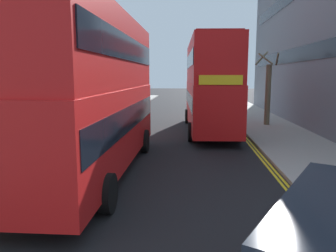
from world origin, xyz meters
The scene contains 10 objects.
sidewalk_right centered at (6.50, 16.00, 0.07)m, with size 4.00×80.00×0.14m, color #9E9991.
sidewalk_left centered at (-6.50, 16.00, 0.07)m, with size 4.00×80.00×0.14m, color #9E9991.
kerb_line_outer centered at (4.40, 14.00, 0.00)m, with size 0.10×56.00×0.01m, color yellow.
kerb_line_inner centered at (4.24, 14.00, 0.00)m, with size 0.10×56.00×0.01m, color yellow.
double_decker_bus_away centered at (-2.08, 11.29, 3.03)m, with size 2.83×10.82×5.64m.
double_decker_bus_oncoming centered at (2.36, 20.63, 3.03)m, with size 3.14×10.90×5.64m.
pedestrian_far centered at (5.13, 27.58, 0.99)m, with size 0.34×0.22×1.62m.
street_tree_near centered at (5.06, 38.34, 2.56)m, with size 1.87×1.87×5.18m.
street_tree_mid centered at (5.04, 32.18, 2.56)m, with size 1.39×1.33×5.29m.
street_tree_distant centered at (6.44, 22.82, 2.41)m, with size 1.58×1.75×5.01m.
Camera 1 is at (1.30, 0.15, 3.49)m, focal length 34.78 mm.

